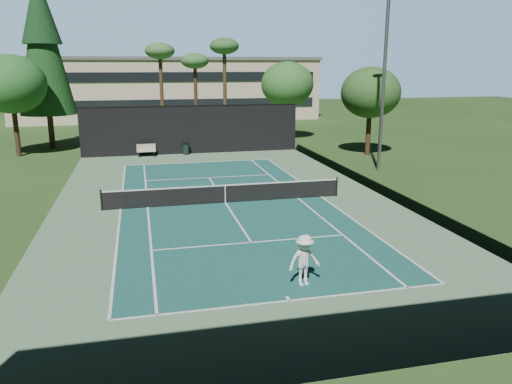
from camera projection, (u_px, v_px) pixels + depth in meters
ground at (225, 203)px, 26.94m from camera, size 160.00×160.00×0.00m
apron_slab at (225, 203)px, 26.94m from camera, size 18.00×32.00×0.01m
court_surface at (225, 203)px, 26.94m from camera, size 10.97×23.77×0.01m
court_lines at (225, 203)px, 26.94m from camera, size 11.07×23.87×0.01m
tennis_net at (225, 193)px, 26.80m from camera, size 12.90×0.10×1.10m
fence at (225, 166)px, 26.51m from camera, size 18.04×32.05×4.03m
player at (304, 260)px, 16.71m from camera, size 1.22×0.80×1.77m
tennis_ball_a at (246, 305)px, 15.41m from camera, size 0.08×0.08×0.08m
tennis_ball_b at (221, 197)px, 28.04m from camera, size 0.06×0.06×0.06m
tennis_ball_c at (199, 198)px, 27.90m from camera, size 0.07×0.07×0.07m
tennis_ball_d at (121, 190)px, 29.59m from camera, size 0.07×0.07×0.07m
park_bench at (146, 150)px, 40.51m from camera, size 1.50×0.45×1.02m
trash_bin at (186, 149)px, 41.39m from camera, size 0.56×0.56×0.95m
pine_tree at (42, 37)px, 42.69m from camera, size 4.80×4.80×15.00m
palm_a at (160, 55)px, 47.12m from camera, size 2.80×2.80×9.32m
palm_b at (195, 64)px, 49.99m from camera, size 2.80×2.80×8.42m
palm_c at (224, 50)px, 47.41m from camera, size 2.80×2.80×9.77m
decid_tree_a at (287, 84)px, 48.58m from camera, size 5.12×5.12×7.62m
decid_tree_b at (371, 93)px, 40.11m from camera, size 4.80×4.80×7.14m
decid_tree_c at (11, 84)px, 39.40m from camera, size 5.44×5.44×8.09m
campus_building at (169, 88)px, 69.29m from camera, size 40.50×12.50×8.30m
light_pole at (384, 77)px, 33.67m from camera, size 0.90×0.25×12.22m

